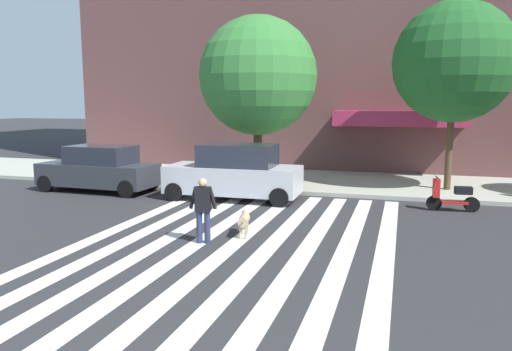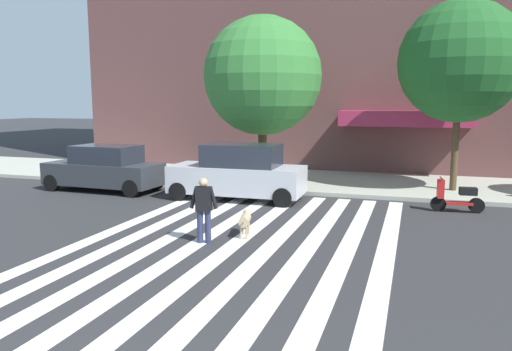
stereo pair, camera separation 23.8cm
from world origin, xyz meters
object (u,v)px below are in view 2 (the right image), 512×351
object	(u,v)px
dog_on_leash	(245,220)
pedestrian_dog_walker	(204,206)
parked_car_behind_first	(238,173)
parked_car_near_curb	(104,169)
street_tree_nearest	(263,76)
parked_scooter	(458,197)
street_tree_middle	(460,62)

from	to	relation	value
dog_on_leash	pedestrian_dog_walker	bearing A→B (deg)	-130.48
parked_car_behind_first	dog_on_leash	world-z (taller)	parked_car_behind_first
parked_car_near_curb	street_tree_nearest	bearing A→B (deg)	24.75
parked_car_near_curb	parked_scooter	world-z (taller)	parked_car_near_curb
street_tree_middle	pedestrian_dog_walker	xyz separation A→B (m)	(-6.34, -9.00, -4.03)
street_tree_nearest	street_tree_middle	bearing A→B (deg)	6.66
street_tree_nearest	street_tree_middle	xyz separation A→B (m)	(7.36, 0.86, 0.44)
dog_on_leash	parked_scooter	bearing A→B (deg)	40.97
parked_car_behind_first	parked_scooter	distance (m)	7.38
parked_car_near_curb	street_tree_nearest	xyz separation A→B (m)	(5.73, 2.64, 3.64)
street_tree_nearest	parked_car_behind_first	bearing A→B (deg)	-91.84
street_tree_middle	dog_on_leash	size ratio (longest dim) A/B	6.81
parked_scooter	street_tree_middle	xyz separation A→B (m)	(0.08, 3.33, 4.47)
street_tree_nearest	pedestrian_dog_walker	bearing A→B (deg)	-82.85
parked_scooter	dog_on_leash	world-z (taller)	parked_scooter
parked_scooter	street_tree_nearest	world-z (taller)	street_tree_nearest
parked_car_near_curb	street_tree_middle	xyz separation A→B (m)	(13.09, 3.50, 4.08)
street_tree_nearest	dog_on_leash	distance (m)	8.49
parked_car_behind_first	street_tree_middle	bearing A→B (deg)	25.17
street_tree_middle	pedestrian_dog_walker	distance (m)	11.72
parked_car_behind_first	pedestrian_dog_walker	size ratio (longest dim) A/B	2.94
street_tree_middle	parked_car_behind_first	bearing A→B (deg)	-154.83
parked_car_behind_first	dog_on_leash	xyz separation A→B (m)	(1.88, -4.60, -0.52)
parked_car_behind_first	dog_on_leash	size ratio (longest dim) A/B	4.64
parked_scooter	pedestrian_dog_walker	bearing A→B (deg)	-137.83
street_tree_middle	dog_on_leash	bearing A→B (deg)	-124.53
pedestrian_dog_walker	street_tree_nearest	bearing A→B (deg)	97.15
parked_scooter	street_tree_middle	size ratio (longest dim) A/B	0.23
parked_car_behind_first	street_tree_nearest	xyz separation A→B (m)	(0.08, 2.64, 3.55)
parked_scooter	street_tree_middle	bearing A→B (deg)	88.58
parked_car_near_curb	parked_car_behind_first	size ratio (longest dim) A/B	0.98
pedestrian_dog_walker	dog_on_leash	size ratio (longest dim) A/B	1.58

